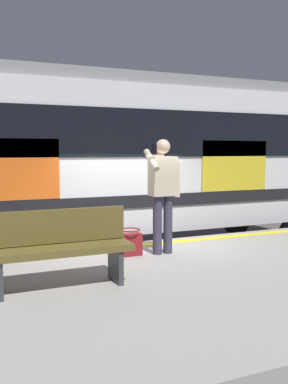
{
  "coord_description": "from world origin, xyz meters",
  "views": [
    {
      "loc": [
        2.95,
        6.94,
        2.57
      ],
      "look_at": [
        -0.01,
        0.3,
        1.87
      ],
      "focal_mm": 40.98,
      "sensor_mm": 36.0,
      "label": 1
    }
  ],
  "objects": [
    {
      "name": "safety_line",
      "position": [
        0.0,
        0.3,
        0.98
      ],
      "size": [
        12.14,
        0.16,
        0.01
      ],
      "primitive_type": "cube",
      "color": "yellow",
      "rests_on": "platform"
    },
    {
      "name": "bench",
      "position": [
        1.82,
        1.98,
        1.47
      ],
      "size": [
        1.7,
        0.44,
        0.9
      ],
      "color": "brown",
      "rests_on": "platform"
    },
    {
      "name": "passenger",
      "position": [
        -0.03,
        0.96,
        2.02
      ],
      "size": [
        0.57,
        0.55,
        1.76
      ],
      "color": "#383347",
      "rests_on": "platform"
    },
    {
      "name": "platform",
      "position": [
        0.0,
        2.26,
        0.49
      ],
      "size": [
        12.38,
        4.53,
        0.97
      ],
      "primitive_type": "cube",
      "color": "gray",
      "rests_on": "ground"
    },
    {
      "name": "track_rail_far",
      "position": [
        0.0,
        -2.8,
        0.08
      ],
      "size": [
        16.1,
        0.08,
        0.16
      ],
      "primitive_type": "cube",
      "color": "slate",
      "rests_on": "ground"
    },
    {
      "name": "track_rail_near",
      "position": [
        0.0,
        -1.36,
        0.08
      ],
      "size": [
        16.1,
        0.08,
        0.16
      ],
      "primitive_type": "cube",
      "color": "slate",
      "rests_on": "ground"
    },
    {
      "name": "ground_plane",
      "position": [
        0.0,
        0.0,
        0.0
      ],
      "size": [
        24.24,
        24.24,
        0.0
      ],
      "primitive_type": "plane",
      "color": "#4C4742"
    },
    {
      "name": "handbag",
      "position": [
        0.49,
        0.89,
        1.17
      ],
      "size": [
        0.36,
        0.33,
        0.41
      ],
      "color": "maroon",
      "rests_on": "platform"
    },
    {
      "name": "train_carriage",
      "position": [
        -0.27,
        -2.07,
        2.49
      ],
      "size": [
        12.86,
        2.84,
        3.91
      ],
      "color": "silver",
      "rests_on": "ground"
    }
  ]
}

